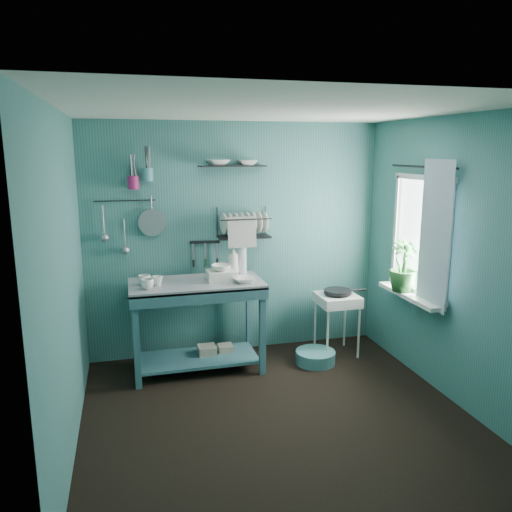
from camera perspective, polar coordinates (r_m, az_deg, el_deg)
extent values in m
plane|color=black|center=(4.46, 2.25, -17.59)|extent=(3.20, 3.20, 0.00)
plane|color=silver|center=(3.89, 2.56, 16.41)|extent=(3.20, 3.20, 0.00)
plane|color=#346B68|center=(5.41, -2.26, 1.86)|extent=(3.20, 0.00, 3.20)
plane|color=#346B68|center=(2.66, 12.03, -9.16)|extent=(3.20, 0.00, 3.20)
plane|color=#346B68|center=(3.85, -21.04, -3.08)|extent=(0.00, 3.00, 3.00)
plane|color=#346B68|center=(4.71, 21.36, -0.48)|extent=(0.00, 3.00, 3.00)
cube|color=#34646E|center=(5.11, -6.72, -7.95)|extent=(1.32, 0.67, 0.93)
imported|color=white|center=(4.77, -12.32, -3.16)|extent=(0.12, 0.12, 0.10)
imported|color=white|center=(4.87, -11.20, -2.82)|extent=(0.14, 0.14, 0.09)
imported|color=white|center=(4.92, -12.64, -2.70)|extent=(0.17, 0.17, 0.10)
cube|color=silver|center=(4.98, -3.98, -2.25)|extent=(0.28, 0.22, 0.10)
imported|color=white|center=(4.96, -3.99, -1.35)|extent=(0.19, 0.19, 0.06)
imported|color=silver|center=(5.20, -2.61, -0.50)|extent=(0.11, 0.12, 0.30)
cylinder|color=silver|center=(5.24, -1.58, -0.49)|extent=(0.09, 0.09, 0.28)
imported|color=white|center=(4.90, -1.39, -2.73)|extent=(0.22, 0.22, 0.05)
cube|color=white|center=(5.58, 9.20, -7.70)|extent=(0.43, 0.43, 0.67)
cylinder|color=black|center=(5.47, 9.33, -4.02)|extent=(0.30, 0.30, 0.03)
cube|color=black|center=(5.32, -5.86, 1.58)|extent=(0.32, 0.05, 0.03)
cube|color=black|center=(5.27, -1.40, 3.83)|extent=(0.58, 0.31, 0.32)
cube|color=black|center=(5.22, -2.70, 10.23)|extent=(0.72, 0.25, 0.01)
imported|color=white|center=(5.19, -4.34, 9.98)|extent=(0.26, 0.26, 0.06)
imported|color=white|center=(5.26, -0.95, 9.92)|extent=(0.24, 0.24, 0.05)
cylinder|color=#A61E59|center=(5.14, -13.85, 8.15)|extent=(0.11, 0.11, 0.13)
cylinder|color=teal|center=(5.14, -12.32, 9.08)|extent=(0.11, 0.11, 0.13)
cylinder|color=#95989C|center=(5.21, -11.79, 3.77)|extent=(0.28, 0.03, 0.28)
cylinder|color=#95989C|center=(5.22, -17.05, 3.90)|extent=(0.01, 0.01, 0.30)
cylinder|color=#95989C|center=(5.23, -14.81, 2.53)|extent=(0.01, 0.01, 0.30)
cylinder|color=black|center=(5.20, -14.76, 6.14)|extent=(0.60, 0.01, 0.01)
plane|color=white|center=(5.04, 18.38, 2.23)|extent=(0.00, 1.10, 1.10)
cube|color=white|center=(5.12, 17.14, -4.32)|extent=(0.16, 0.95, 0.04)
plane|color=silver|center=(4.75, 19.71, 2.19)|extent=(0.00, 1.35, 1.35)
cylinder|color=black|center=(4.95, 18.43, 9.65)|extent=(0.02, 1.05, 0.02)
imported|color=#27622A|center=(5.12, 16.49, -1.09)|extent=(0.31, 0.31, 0.51)
cube|color=gray|center=(5.30, -5.61, -11.30)|extent=(0.18, 0.18, 0.22)
cube|color=gray|center=(5.36, -3.51, -11.09)|extent=(0.15, 0.15, 0.20)
cylinder|color=teal|center=(5.40, 6.80, -11.39)|extent=(0.42, 0.42, 0.13)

